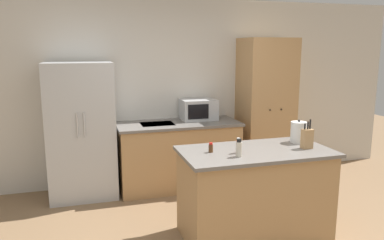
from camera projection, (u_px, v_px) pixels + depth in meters
wall_back at (171, 91)px, 5.38m from camera, size 7.20×0.06×2.60m
refrigerator at (81, 131)px, 4.79m from camera, size 0.84×0.66×1.74m
back_counter at (179, 154)px, 5.20m from camera, size 1.67×0.72×0.91m
pantry_cabinet at (265, 109)px, 5.51m from camera, size 0.73×0.61×2.06m
kitchen_island at (254, 193)px, 3.83m from camera, size 1.52×0.80×0.91m
microwave at (198, 109)px, 5.31m from camera, size 0.49×0.37×0.29m
knife_block at (307, 138)px, 3.78m from camera, size 0.10×0.08×0.30m
spice_bottle_tall_dark at (211, 148)px, 3.65m from camera, size 0.04×0.04×0.10m
spice_bottle_short_red at (238, 146)px, 3.62m from camera, size 0.04×0.04×0.15m
spice_bottle_amber_oil at (239, 148)px, 3.49m from camera, size 0.06×0.06×0.17m
kettle at (298, 132)px, 4.02m from camera, size 0.17×0.17×0.25m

